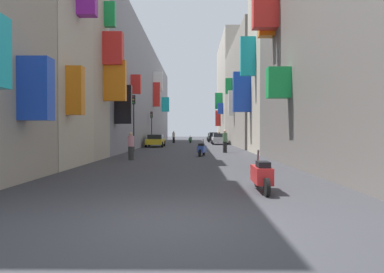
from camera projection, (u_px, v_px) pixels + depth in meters
ground_plane at (190, 147)px, 35.94m from camera, size 140.00×140.00×0.00m
building_left_mid_b at (16, 36)px, 15.37m from camera, size 6.89×4.60×12.36m
building_left_mid_c at (53, 49)px, 19.34m from camera, size 7.34×3.35×13.19m
building_left_far at (131, 97)px, 43.45m from camera, size 7.24×44.89×12.69m
building_right_mid_a at (292, 23)px, 24.85m from camera, size 7.39×5.28×19.99m
building_right_mid_c at (258, 94)px, 38.26m from camera, size 6.83×18.57×12.13m
building_right_far at (238, 92)px, 56.61m from camera, size 7.20×18.24×17.27m
parked_car_silver at (219, 139)px, 42.09m from camera, size 1.96×4.45×1.42m
parked_car_black at (214, 137)px, 50.89m from camera, size 2.00×3.98×1.53m
parked_car_green at (212, 137)px, 59.37m from camera, size 1.94×3.97×1.39m
parked_car_yellow at (156, 140)px, 35.27m from camera, size 1.90×3.91×1.33m
scooter_green at (190, 140)px, 47.29m from camera, size 0.51×1.99×1.13m
scooter_blue at (202, 149)px, 22.11m from camera, size 0.68×1.82×1.13m
scooter_red at (262, 175)px, 8.99m from camera, size 0.47×2.00×1.13m
pedestrian_crossing at (131, 146)px, 19.00m from camera, size 0.54×0.54×1.62m
pedestrian_near_left at (218, 137)px, 47.30m from camera, size 0.52×0.52×1.63m
pedestrian_near_right at (174, 137)px, 47.13m from camera, size 0.53×0.53×1.72m
pedestrian_mid_street at (225, 141)px, 25.44m from camera, size 0.46×0.46×1.79m
traffic_light_near_corner at (152, 122)px, 38.39m from camera, size 0.26×0.34×4.02m
traffic_light_far_corner at (134, 114)px, 27.29m from camera, size 0.26×0.34×4.70m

